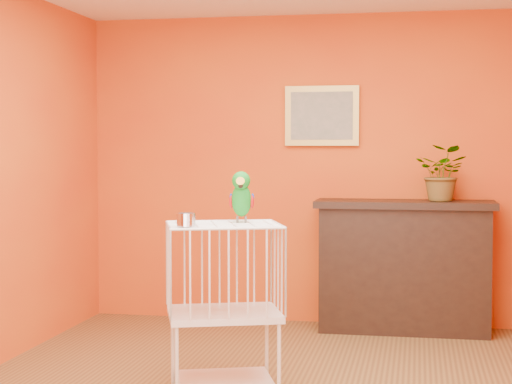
# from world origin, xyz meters

# --- Properties ---
(room_shell) EXTENTS (4.50, 4.50, 4.50)m
(room_shell) POSITION_xyz_m (0.00, 0.00, 1.58)
(room_shell) COLOR #D55814
(room_shell) RESTS_ON ground
(console_cabinet) EXTENTS (1.43, 0.51, 1.06)m
(console_cabinet) POSITION_xyz_m (0.69, 2.00, 0.53)
(console_cabinet) COLOR black
(console_cabinet) RESTS_ON ground
(potted_plant) EXTENTS (0.53, 0.55, 0.35)m
(potted_plant) POSITION_xyz_m (0.99, 2.05, 1.23)
(potted_plant) COLOR #26722D
(potted_plant) RESTS_ON console_cabinet
(framed_picture) EXTENTS (0.62, 0.04, 0.50)m
(framed_picture) POSITION_xyz_m (0.00, 2.22, 1.75)
(framed_picture) COLOR gold
(framed_picture) RESTS_ON room_shell
(birdcage) EXTENTS (0.79, 0.70, 1.03)m
(birdcage) POSITION_xyz_m (-0.35, 0.05, 0.53)
(birdcage) COLOR white
(birdcage) RESTS_ON ground
(feed_cup) EXTENTS (0.11, 0.11, 0.08)m
(feed_cup) POSITION_xyz_m (-0.51, -0.19, 1.07)
(feed_cup) COLOR silver
(feed_cup) RESTS_ON birdcage
(parrot) EXTENTS (0.16, 0.29, 0.32)m
(parrot) POSITION_xyz_m (-0.26, 0.14, 1.19)
(parrot) COLOR #59544C
(parrot) RESTS_ON birdcage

